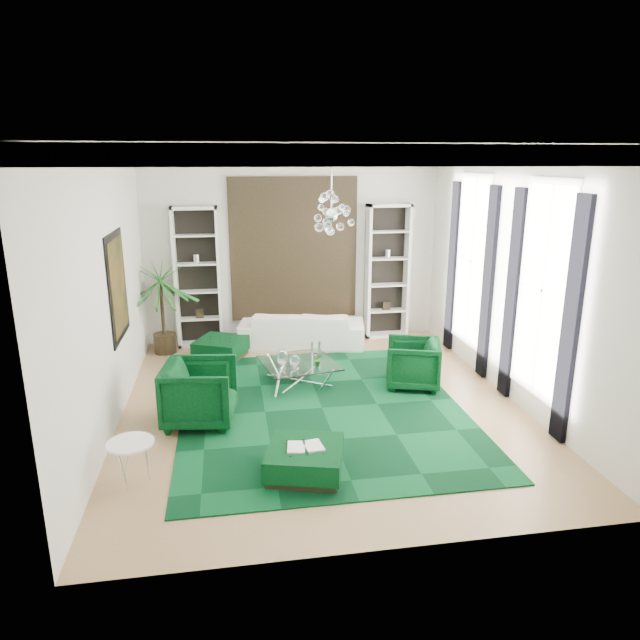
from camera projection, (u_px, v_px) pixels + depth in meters
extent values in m
cube|color=tan|center=(322.00, 404.00, 8.87)|extent=(6.00, 7.00, 0.02)
cube|color=white|center=(322.00, 149.00, 7.84)|extent=(6.00, 7.00, 0.02)
cube|color=silver|center=(293.00, 249.00, 11.69)|extent=(6.00, 0.02, 3.80)
cube|color=silver|center=(387.00, 367.00, 5.02)|extent=(6.00, 0.02, 3.80)
cube|color=silver|center=(107.00, 292.00, 7.88)|extent=(0.02, 7.00, 3.80)
cube|color=silver|center=(513.00, 278.00, 8.82)|extent=(0.02, 7.00, 3.80)
cylinder|color=white|center=(318.00, 152.00, 8.13)|extent=(0.90, 0.90, 0.05)
cube|color=black|center=(294.00, 249.00, 11.64)|extent=(2.50, 0.06, 2.80)
cube|color=black|center=(118.00, 286.00, 8.47)|extent=(0.04, 1.30, 1.60)
cube|color=white|center=(543.00, 291.00, 7.97)|extent=(0.03, 1.10, 2.90)
cube|color=black|center=(571.00, 323.00, 7.29)|extent=(0.07, 0.30, 3.25)
cube|color=black|center=(512.00, 295.00, 8.77)|extent=(0.07, 0.30, 3.25)
cube|color=white|center=(472.00, 261.00, 10.25)|extent=(0.03, 1.10, 2.90)
cube|color=black|center=(488.00, 284.00, 9.57)|extent=(0.07, 0.30, 3.25)
cube|color=black|center=(452.00, 267.00, 11.05)|extent=(0.07, 0.30, 3.25)
cube|color=black|center=(322.00, 408.00, 8.68)|extent=(4.20, 5.00, 0.02)
imported|color=white|center=(302.00, 329.00, 11.54)|extent=(2.63, 1.43, 0.73)
imported|color=black|center=(200.00, 393.00, 8.13)|extent=(1.12, 1.09, 0.91)
imported|color=black|center=(413.00, 364.00, 9.46)|extent=(1.09, 1.08, 0.80)
cube|color=black|center=(221.00, 349.00, 10.87)|extent=(1.13, 1.13, 0.38)
cube|color=black|center=(305.00, 460.00, 6.85)|extent=(1.08, 1.08, 0.35)
cube|color=white|center=(305.00, 446.00, 6.80)|extent=(0.44, 0.29, 0.03)
cylinder|color=white|center=(132.00, 463.00, 6.63)|extent=(0.55, 0.55, 0.52)
imported|color=#216622|center=(318.00, 360.00, 9.30)|extent=(0.14, 0.11, 0.23)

